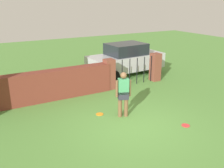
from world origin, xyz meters
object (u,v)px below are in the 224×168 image
person (123,93)px  frisbee_orange (100,114)px  car (126,59)px  frisbee_red (186,125)px

person → frisbee_orange: person is taller
frisbee_orange → car: bearing=47.7°
person → frisbee_red: person is taller
car → frisbee_red: size_ratio=15.91×
frisbee_red → frisbee_orange: bearing=134.2°
car → frisbee_red: bearing=-107.1°
frisbee_orange → frisbee_red: (2.09, -2.15, 0.00)m
frisbee_red → car: bearing=76.4°
frisbee_orange → frisbee_red: size_ratio=1.00×
person → frisbee_orange: bearing=161.1°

